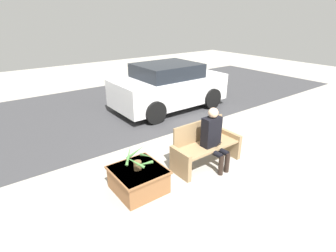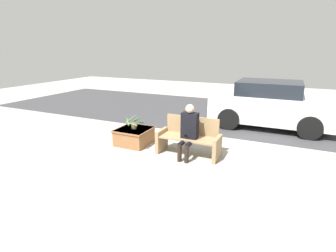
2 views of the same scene
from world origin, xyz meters
name	(u,v)px [view 1 (image 1 of 2)]	position (x,y,z in m)	size (l,w,h in m)	color
ground_plane	(227,188)	(0.00, 0.00, 0.00)	(30.00, 30.00, 0.00)	#9E998E
road_surface	(104,109)	(0.00, 5.58, 0.00)	(20.00, 6.00, 0.01)	#38383A
bench	(205,146)	(0.27, 0.91, 0.42)	(1.56, 0.59, 0.93)	#8C704C
person_seated	(214,136)	(0.31, 0.73, 0.72)	(0.40, 0.57, 1.31)	black
planter_box	(138,179)	(-1.37, 0.95, 0.24)	(0.89, 0.91, 0.45)	brown
potted_plant	(138,160)	(-1.37, 0.95, 0.63)	(0.50, 0.52, 0.41)	brown
parked_car	(169,86)	(1.86, 4.32, 0.77)	(3.81, 1.98, 1.54)	silver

